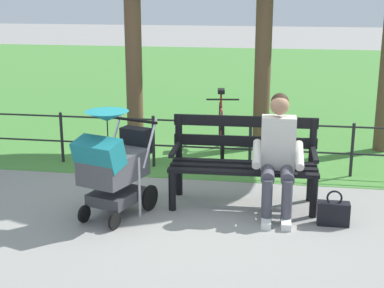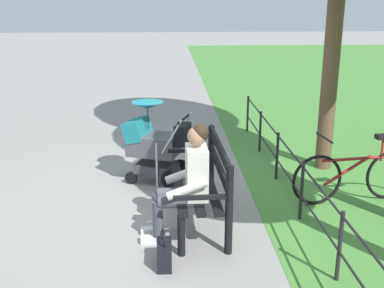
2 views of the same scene
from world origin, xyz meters
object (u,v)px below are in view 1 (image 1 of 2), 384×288
(stroller, at_px, (113,163))
(bicycle, at_px, (221,129))
(park_bench, at_px, (244,158))
(person_on_bench, at_px, (278,152))
(handbag, at_px, (333,213))

(stroller, xyz_separation_m, bicycle, (-0.84, -2.56, -0.23))
(stroller, bearing_deg, bicycle, -108.07)
(bicycle, bearing_deg, stroller, 71.93)
(park_bench, height_order, person_on_bench, person_on_bench)
(park_bench, distance_m, stroller, 1.44)
(person_on_bench, xyz_separation_m, bicycle, (0.84, -2.17, -0.31))
(handbag, bearing_deg, person_on_bench, -22.48)
(stroller, height_order, bicycle, stroller)
(handbag, bearing_deg, bicycle, -59.49)
(person_on_bench, bearing_deg, park_bench, -31.04)
(person_on_bench, distance_m, handbag, 0.84)
(handbag, relative_size, bicycle, 0.22)
(park_bench, xyz_separation_m, stroller, (1.30, 0.62, 0.07))
(person_on_bench, distance_m, stroller, 1.72)
(person_on_bench, height_order, handbag, person_on_bench)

